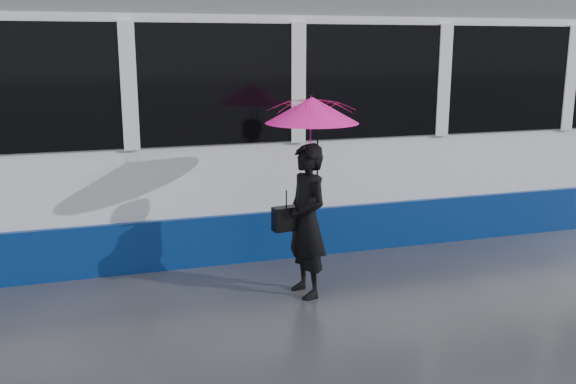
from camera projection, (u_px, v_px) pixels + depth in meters
name	position (u px, v px, depth m)	size (l,w,h in m)	color
ground	(341.00, 290.00, 7.10)	(90.00, 90.00, 0.00)	#2B2C30
rails	(276.00, 229.00, 9.42)	(34.00, 1.51, 0.02)	#3F3D38
tram	(304.00, 118.00, 9.18)	(26.00, 2.56, 3.35)	white
woman	(307.00, 221.00, 6.81)	(0.60, 0.40, 1.66)	black
umbrella	(312.00, 128.00, 6.61)	(1.13, 1.13, 1.12)	#FF155C
handbag	(286.00, 218.00, 6.76)	(0.31, 0.18, 0.44)	black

